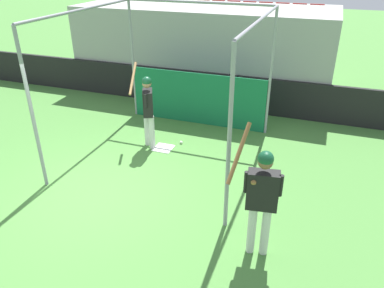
% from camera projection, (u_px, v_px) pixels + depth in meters
% --- Properties ---
extents(ground_plane, '(60.00, 60.00, 0.00)m').
position_uv_depth(ground_plane, '(99.00, 192.00, 7.39)').
color(ground_plane, '#477F38').
extents(outfield_wall, '(24.00, 0.12, 1.07)m').
position_uv_depth(outfield_wall, '(188.00, 88.00, 11.43)').
color(outfield_wall, black).
rests_on(outfield_wall, ground).
extents(bleacher_section, '(8.15, 3.20, 2.75)m').
position_uv_depth(bleacher_section, '(206.00, 49.00, 12.44)').
color(bleacher_section, '#9E9E99').
rests_on(bleacher_section, ground).
extents(batting_cage, '(3.84, 4.05, 3.19)m').
position_uv_depth(batting_cage, '(188.00, 84.00, 9.20)').
color(batting_cage, gray).
rests_on(batting_cage, ground).
extents(home_plate, '(0.44, 0.44, 0.02)m').
position_uv_depth(home_plate, '(163.00, 148.00, 9.04)').
color(home_plate, white).
rests_on(home_plate, ground).
extents(player_batter, '(0.72, 0.78, 1.93)m').
position_uv_depth(player_batter, '(148.00, 106.00, 8.67)').
color(player_batter, silver).
rests_on(player_batter, ground).
extents(player_waiting, '(0.77, 0.57, 2.12)m').
position_uv_depth(player_waiting, '(261.00, 194.00, 5.43)').
color(player_waiting, silver).
rests_on(player_waiting, ground).
extents(baseball, '(0.07, 0.07, 0.07)m').
position_uv_depth(baseball, '(181.00, 142.00, 9.25)').
color(baseball, white).
rests_on(baseball, ground).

